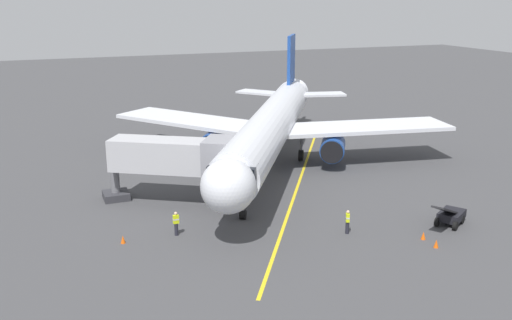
# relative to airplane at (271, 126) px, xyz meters

# --- Properties ---
(ground_plane) EXTENTS (220.00, 220.00, 0.00)m
(ground_plane) POSITION_rel_airplane_xyz_m (0.55, -0.96, -4.00)
(ground_plane) COLOR #424244
(apron_lead_in_line) EXTENTS (21.29, 34.12, 0.01)m
(apron_lead_in_line) POSITION_rel_airplane_xyz_m (0.15, 6.24, -4.00)
(apron_lead_in_line) COLOR yellow
(apron_lead_in_line) RESTS_ON ground
(airplane) EXTENTS (30.47, 36.02, 11.50)m
(airplane) POSITION_rel_airplane_xyz_m (0.00, 0.00, 0.00)
(airplane) COLOR silver
(airplane) RESTS_ON ground
(jet_bridge) EXTENTS (10.68, 7.95, 5.40)m
(jet_bridge) POSITION_rel_airplane_xyz_m (10.51, 6.76, -0.24)
(jet_bridge) COLOR #B7B7BC
(jet_bridge) RESTS_ON ground
(ground_crew_marshaller) EXTENTS (0.39, 0.47, 1.71)m
(ground_crew_marshaller) POSITION_rel_airplane_xyz_m (1.49, 16.94, -3.12)
(ground_crew_marshaller) COLOR #23232D
(ground_crew_marshaller) RESTS_ON ground
(ground_crew_wing_walker) EXTENTS (0.42, 0.28, 1.71)m
(ground_crew_wing_walker) POSITION_rel_airplane_xyz_m (12.58, 12.85, -3.12)
(ground_crew_wing_walker) COLOR #23232D
(ground_crew_wing_walker) RESTS_ON ground
(belt_loader_near_nose) EXTENTS (4.49, 3.49, 2.32)m
(belt_loader_near_nose) POSITION_rel_airplane_xyz_m (-6.22, 18.25, -3.29)
(belt_loader_near_nose) COLOR black
(belt_loader_near_nose) RESTS_ON ground
(safety_cone_nose_left) EXTENTS (0.32, 0.32, 0.55)m
(safety_cone_nose_left) POSITION_rel_airplane_xyz_m (16.23, 12.85, -3.73)
(safety_cone_nose_left) COLOR #F2590F
(safety_cone_nose_left) RESTS_ON ground
(safety_cone_nose_right) EXTENTS (0.32, 0.32, 0.55)m
(safety_cone_nose_right) POSITION_rel_airplane_xyz_m (-2.79, 19.73, -3.73)
(safety_cone_nose_right) COLOR #F2590F
(safety_cone_nose_right) RESTS_ON ground
(safety_cone_wing_port) EXTENTS (0.32, 0.32, 0.55)m
(safety_cone_wing_port) POSITION_rel_airplane_xyz_m (-2.74, 21.15, -3.73)
(safety_cone_wing_port) COLOR #F2590F
(safety_cone_wing_port) RESTS_ON ground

